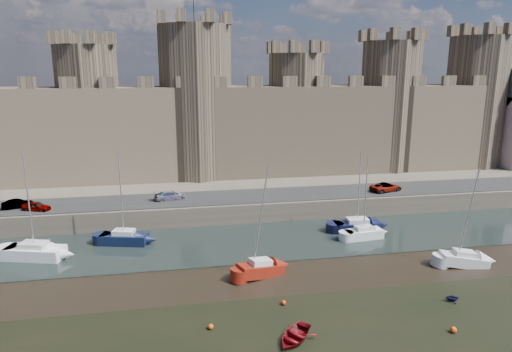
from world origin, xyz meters
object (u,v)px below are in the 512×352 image
object	(u,v)px
car_0	(36,206)
car_3	(386,187)
car_1	(18,204)
sailboat_0	(35,251)
sailboat_3	(357,225)
sailboat_5	(464,259)
sailboat_1	(124,238)
sailboat_2	(364,233)
sailboat_4	(261,268)
car_2	(171,195)

from	to	relation	value
car_0	car_3	distance (m)	45.33
car_1	car_3	xyz separation A→B (m)	(47.85, -0.65, 0.06)
sailboat_0	sailboat_3	bearing A→B (deg)	19.09
car_3	sailboat_5	size ratio (longest dim) A/B	0.46
sailboat_0	sailboat_3	world-z (taller)	sailboat_0
sailboat_1	sailboat_5	world-z (taller)	sailboat_1
car_0	sailboat_2	distance (m)	38.94
car_1	sailboat_4	world-z (taller)	sailboat_4
sailboat_0	sailboat_1	bearing A→B (deg)	32.18
sailboat_1	sailboat_3	bearing A→B (deg)	12.76
sailboat_0	sailboat_5	bearing A→B (deg)	3.62
car_3	sailboat_1	bearing A→B (deg)	85.88
car_1	car_3	world-z (taller)	car_3
sailboat_3	sailboat_5	world-z (taller)	sailboat_5
sailboat_4	sailboat_5	distance (m)	20.40
car_0	sailboat_5	bearing A→B (deg)	-92.64
car_3	sailboat_2	distance (m)	13.20
sailboat_3	sailboat_5	xyz separation A→B (m)	(6.55, -11.29, -0.04)
car_0	sailboat_1	bearing A→B (deg)	-101.46
sailboat_3	sailboat_4	distance (m)	16.99
sailboat_1	sailboat_2	xyz separation A→B (m)	(26.98, -3.23, -0.03)
sailboat_0	sailboat_3	distance (m)	36.03
car_0	sailboat_4	distance (m)	29.62
sailboat_0	sailboat_5	distance (m)	43.55
car_0	car_1	distance (m)	2.90
sailboat_0	sailboat_5	xyz separation A→B (m)	(42.53, -9.39, -0.12)
car_3	sailboat_1	size ratio (longest dim) A/B	0.45
sailboat_0	sailboat_2	bearing A→B (deg)	14.91
sailboat_0	car_1	bearing A→B (deg)	129.47
car_2	sailboat_4	xyz separation A→B (m)	(8.28, -18.90, -2.33)
car_3	sailboat_0	bearing A→B (deg)	86.76
car_0	car_3	bearing A→B (deg)	-69.23
sailboat_5	car_3	bearing A→B (deg)	96.62
sailboat_3	sailboat_4	world-z (taller)	sailboat_4
car_0	sailboat_2	world-z (taller)	sailboat_2
car_0	car_1	xyz separation A→B (m)	(-2.52, 1.42, 0.01)
car_1	sailboat_3	size ratio (longest dim) A/B	0.36
car_2	car_3	world-z (taller)	car_3
car_0	sailboat_0	xyz separation A→B (m)	(1.98, -8.98, -2.22)
car_1	sailboat_0	world-z (taller)	sailboat_0
sailboat_0	sailboat_5	world-z (taller)	sailboat_0
sailboat_3	sailboat_4	size ratio (longest dim) A/B	0.92
car_1	sailboat_2	distance (m)	41.74
car_1	car_3	size ratio (longest dim) A/B	0.76
sailboat_3	sailboat_5	distance (m)	13.05
sailboat_2	car_3	bearing A→B (deg)	47.49
car_2	sailboat_2	world-z (taller)	sailboat_2
car_3	car_0	bearing A→B (deg)	75.05
car_2	sailboat_2	size ratio (longest dim) A/B	0.44
car_1	sailboat_1	size ratio (longest dim) A/B	0.34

